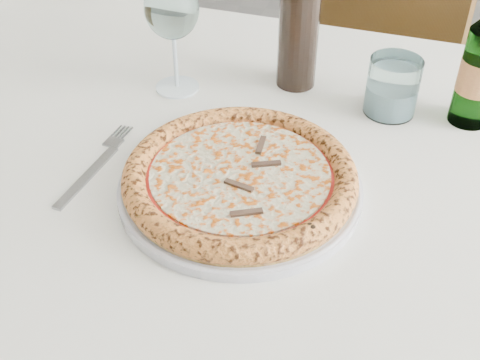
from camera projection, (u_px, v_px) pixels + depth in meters
The scene contains 8 objects.
dining_table at pixel (257, 192), 0.94m from camera, with size 1.58×0.98×0.76m.
chair_far at pixel (367, 66), 1.55m from camera, with size 0.52×0.52×0.93m.
plate at pixel (240, 186), 0.80m from camera, with size 0.33×0.33×0.02m.
pizza at pixel (240, 176), 0.79m from camera, with size 0.31×0.31×0.03m.
fork at pixel (96, 166), 0.85m from camera, with size 0.03×0.21×0.00m.
wine_glass at pixel (172, 11), 0.93m from camera, with size 0.09×0.09×0.19m.
tumbler at pixel (392, 90), 0.94m from camera, with size 0.08×0.08×0.09m.
wine_bottle at pixel (299, 20), 0.96m from camera, with size 0.07×0.07×0.27m.
Camera 1 is at (0.27, -0.75, 1.28)m, focal length 45.00 mm.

